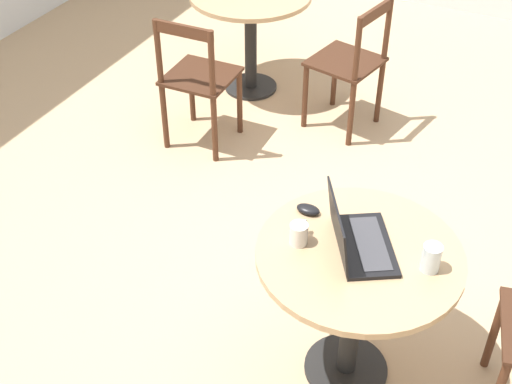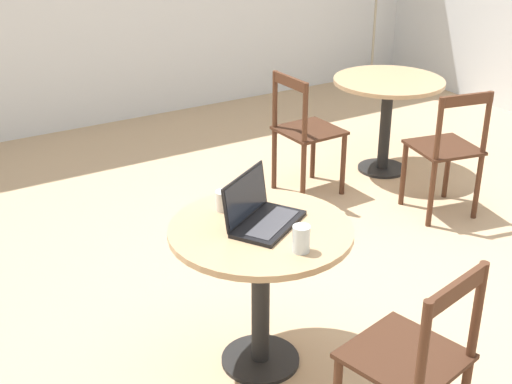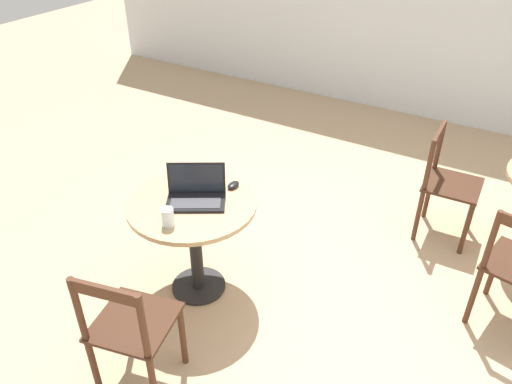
% 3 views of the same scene
% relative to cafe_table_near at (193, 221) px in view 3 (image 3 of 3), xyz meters
% --- Properties ---
extents(ground_plane, '(16.00, 16.00, 0.00)m').
position_rel_cafe_table_near_xyz_m(ground_plane, '(0.77, 0.42, -0.57)').
color(ground_plane, tan).
extents(cafe_table_near, '(0.81, 0.81, 0.71)m').
position_rel_cafe_table_near_xyz_m(cafe_table_near, '(0.00, 0.00, 0.00)').
color(cafe_table_near, black).
rests_on(cafe_table_near, ground_plane).
extents(chair_near_front, '(0.48, 0.48, 0.87)m').
position_rel_cafe_table_near_xyz_m(chair_near_front, '(0.18, -0.79, -0.12)').
color(chair_near_front, '#472819').
rests_on(chair_near_front, ground_plane).
extents(chair_mid_left, '(0.41, 0.41, 0.87)m').
position_rel_cafe_table_near_xyz_m(chair_mid_left, '(1.26, 1.47, -0.12)').
color(chair_mid_left, '#472819').
rests_on(chair_mid_left, ground_plane).
extents(laptop, '(0.43, 0.38, 0.22)m').
position_rel_cafe_table_near_xyz_m(laptop, '(0.02, 0.03, 0.19)').
color(laptop, black).
rests_on(laptop, cafe_table_near).
extents(mouse, '(0.06, 0.10, 0.03)m').
position_rel_cafe_table_near_xyz_m(mouse, '(0.13, 0.27, 0.16)').
color(mouse, black).
rests_on(mouse, cafe_table_near).
extents(mug, '(0.11, 0.07, 0.09)m').
position_rel_cafe_table_near_xyz_m(mug, '(-0.05, 0.23, 0.19)').
color(mug, silver).
rests_on(mug, cafe_table_near).
extents(drinking_glass, '(0.07, 0.07, 0.11)m').
position_rel_cafe_table_near_xyz_m(drinking_glass, '(0.03, -0.26, 0.20)').
color(drinking_glass, silver).
rests_on(drinking_glass, cafe_table_near).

